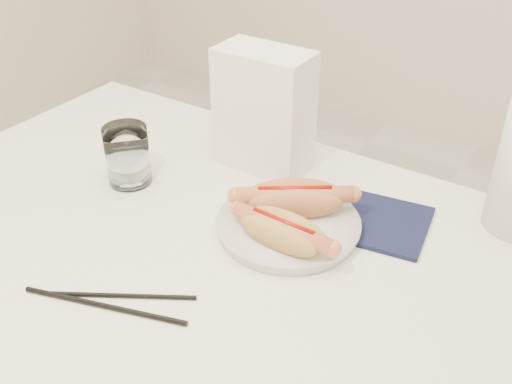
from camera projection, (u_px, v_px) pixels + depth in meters
The scene contains 9 objects.
table at pixel (205, 273), 0.99m from camera, with size 1.20×0.80×0.75m.
plate at pixel (288, 227), 0.98m from camera, with size 0.23×0.23×0.02m, color white.
hotdog_left at pixel (294, 199), 0.98m from camera, with size 0.17×0.15×0.05m.
hotdog_right at pixel (283, 231), 0.91m from camera, with size 0.17×0.07×0.05m.
water_glass at pixel (127, 155), 1.08m from camera, with size 0.08×0.08×0.11m, color white.
chopstick_near at pixel (104, 306), 0.83m from camera, with size 0.01×0.01×0.25m, color black.
chopstick_far at pixel (121, 296), 0.85m from camera, with size 0.01×0.01×0.22m, color black.
napkin_box at pixel (264, 110), 1.10m from camera, with size 0.17×0.10×0.23m, color white.
navy_napkin at pixel (381, 223), 1.00m from camera, with size 0.15×0.15×0.01m, color #101534.
Camera 1 is at (0.48, -0.58, 1.34)m, focal length 41.87 mm.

